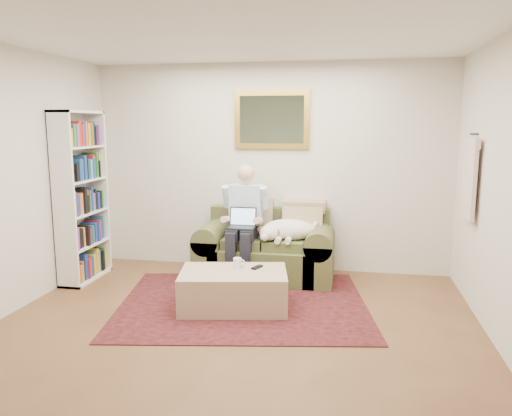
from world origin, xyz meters
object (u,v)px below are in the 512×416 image
(sofa, at_px, (266,255))
(coffee_mug, at_px, (237,263))
(seated_man, at_px, (243,224))
(ottoman, at_px, (234,290))
(laptop, at_px, (242,222))
(sleeping_dog, at_px, (289,230))
(bookshelf, at_px, (81,197))

(sofa, relative_size, coffee_mug, 16.28)
(seated_man, bearing_deg, ottoman, -84.03)
(laptop, height_order, coffee_mug, laptop)
(seated_man, relative_size, laptop, 4.33)
(laptop, bearing_deg, sleeping_dog, 13.64)
(sofa, xyz_separation_m, sleeping_dog, (0.29, -0.08, 0.34))
(seated_man, distance_m, sleeping_dog, 0.54)
(sofa, bearing_deg, laptop, -138.98)
(laptop, bearing_deg, coffee_mug, -81.67)
(ottoman, height_order, bookshelf, bookshelf)
(ottoman, relative_size, coffee_mug, 10.64)
(sofa, height_order, coffee_mug, sofa)
(sleeping_dog, distance_m, bookshelf, 2.48)
(sofa, height_order, ottoman, sofa)
(bookshelf, bearing_deg, laptop, 7.29)
(coffee_mug, bearing_deg, seated_man, 97.67)
(seated_man, height_order, bookshelf, bookshelf)
(coffee_mug, bearing_deg, sofa, 81.51)
(ottoman, relative_size, bookshelf, 0.53)
(bookshelf, bearing_deg, coffee_mug, -13.50)
(sofa, bearing_deg, coffee_mug, -98.49)
(laptop, xyz_separation_m, coffee_mug, (0.11, -0.72, -0.28))
(seated_man, distance_m, laptop, 0.07)
(coffee_mug, distance_m, bookshelf, 2.12)
(sofa, distance_m, laptop, 0.54)
(sleeping_dog, height_order, ottoman, sleeping_dog)
(sofa, xyz_separation_m, bookshelf, (-2.13, -0.45, 0.72))
(sofa, distance_m, coffee_mug, 0.95)
(sleeping_dog, relative_size, ottoman, 0.63)
(sleeping_dog, xyz_separation_m, bookshelf, (-2.42, -0.37, 0.38))
(sleeping_dog, height_order, bookshelf, bookshelf)
(sleeping_dog, relative_size, coffee_mug, 6.70)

